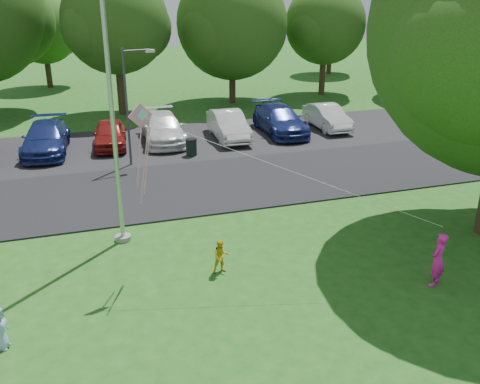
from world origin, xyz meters
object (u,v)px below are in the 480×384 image
object	(u,v)px
trash_can	(191,148)
street_lamp	(131,97)
kite	(149,134)
child_yellow	(221,256)
woman	(438,260)
flagpole	(112,112)

from	to	relation	value
trash_can	street_lamp	bearing A→B (deg)	-170.05
kite	child_yellow	bearing A→B (deg)	-31.39
street_lamp	trash_can	xyz separation A→B (m)	(2.71, 0.47, -2.67)
woman	street_lamp	bearing A→B (deg)	-94.24
flagpole	kite	world-z (taller)	flagpole
child_yellow	kite	size ratio (longest dim) A/B	0.13
street_lamp	child_yellow	size ratio (longest dim) A/B	5.09
flagpole	kite	distance (m)	2.51
street_lamp	trash_can	world-z (taller)	street_lamp
child_yellow	woman	bearing A→B (deg)	-23.65
woman	child_yellow	world-z (taller)	woman
trash_can	kite	size ratio (longest dim) A/B	0.11
trash_can	kite	xyz separation A→B (m)	(-3.38, -10.41, 3.65)
trash_can	child_yellow	bearing A→B (deg)	-98.57
woman	child_yellow	bearing A→B (deg)	-55.12
flagpole	street_lamp	size ratio (longest dim) A/B	1.94
street_lamp	kite	distance (m)	10.01
flagpole	kite	bearing A→B (deg)	-73.65
street_lamp	kite	world-z (taller)	street_lamp
street_lamp	kite	size ratio (longest dim) A/B	0.68
flagpole	child_yellow	distance (m)	5.28
trash_can	woman	distance (m)	13.86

